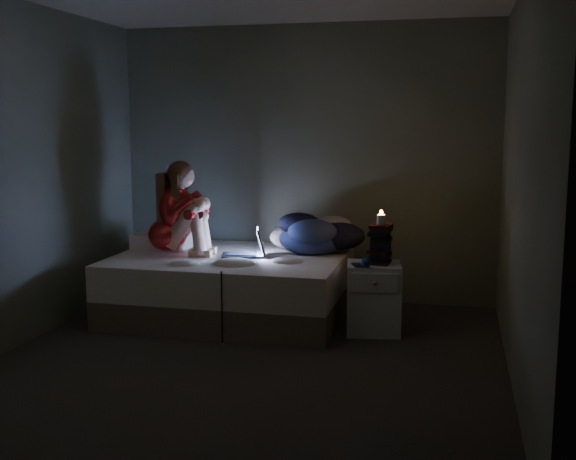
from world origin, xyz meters
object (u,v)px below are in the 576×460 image
(nightstand, at_px, (373,298))
(phone, at_px, (356,265))
(bed, at_px, (231,286))
(woman, at_px, (167,207))
(candle, at_px, (381,220))
(laptop, at_px, (243,242))

(nightstand, distance_m, phone, 0.33)
(phone, bearing_deg, bed, 151.28)
(bed, bearing_deg, woman, -172.54)
(phone, bearing_deg, nightstand, 21.98)
(bed, height_order, phone, phone)
(candle, height_order, phone, candle)
(nightstand, bearing_deg, phone, -152.72)
(woman, relative_size, laptop, 2.25)
(phone, bearing_deg, candle, 21.46)
(woman, bearing_deg, bed, 2.78)
(candle, bearing_deg, nightstand, -146.13)
(laptop, bearing_deg, woman, 167.97)
(laptop, bearing_deg, candle, -22.95)
(bed, xyz_separation_m, woman, (-0.55, -0.07, 0.68))
(laptop, distance_m, nightstand, 1.23)
(laptop, bearing_deg, nightstand, -24.71)
(bed, xyz_separation_m, nightstand, (1.28, -0.20, 0.01))
(bed, relative_size, laptop, 5.35)
(nightstand, height_order, phone, phone)
(bed, relative_size, nightstand, 3.47)
(laptop, relative_size, candle, 4.60)
(bed, height_order, candle, candle)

